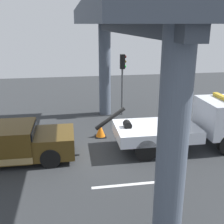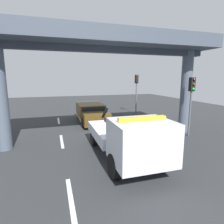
{
  "view_description": "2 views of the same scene",
  "coord_description": "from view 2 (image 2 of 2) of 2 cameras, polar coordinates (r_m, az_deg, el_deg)",
  "views": [
    {
      "loc": [
        -1.99,
        -11.66,
        5.75
      ],
      "look_at": [
        0.08,
        0.92,
        1.69
      ],
      "focal_mm": 44.37,
      "sensor_mm": 36.0,
      "label": 1
    },
    {
      "loc": [
        11.65,
        -3.22,
        3.91
      ],
      "look_at": [
        0.24,
        0.4,
        1.73
      ],
      "focal_mm": 30.02,
      "sensor_mm": 36.0,
      "label": 2
    }
  ],
  "objects": [
    {
      "name": "lane_stripe_west",
      "position": [
        18.08,
        -15.96,
        -2.55
      ],
      "size": [
        2.6,
        0.16,
        0.01
      ],
      "primitive_type": "cube",
      "color": "silver",
      "rests_on": "ground"
    },
    {
      "name": "traffic_light_far",
      "position": [
        13.38,
        23.05,
        5.14
      ],
      "size": [
        0.39,
        0.32,
        3.95
      ],
      "color": "#515456",
      "rests_on": "ground"
    },
    {
      "name": "lane_stripe_mid",
      "position": [
        12.29,
        -15.05,
        -8.57
      ],
      "size": [
        2.6,
        0.16,
        0.01
      ],
      "primitive_type": "cube",
      "color": "silver",
      "rests_on": "ground"
    },
    {
      "name": "traffic_cone_orange",
      "position": [
        13.56,
        5.53,
        -5.03
      ],
      "size": [
        0.58,
        0.58,
        0.69
      ],
      "color": "orange",
      "rests_on": "ground"
    },
    {
      "name": "overpass_structure",
      "position": [
        11.8,
        -1.65,
        18.99
      ],
      "size": [
        3.6,
        13.79,
        6.56
      ],
      "color": "#4C5666",
      "rests_on": "ground"
    },
    {
      "name": "lane_stripe_east",
      "position": [
        6.88,
        -12.41,
        -24.55
      ],
      "size": [
        2.6,
        0.16,
        0.01
      ],
      "primitive_type": "cube",
      "color": "silver",
      "rests_on": "ground"
    },
    {
      "name": "towed_van_green",
      "position": [
        16.94,
        -6.32,
        -0.38
      ],
      "size": [
        5.22,
        2.26,
        1.58
      ],
      "color": "#4C3814",
      "rests_on": "ground"
    },
    {
      "name": "ground_plane",
      "position": [
        12.72,
        -2.05,
        -7.82
      ],
      "size": [
        60.0,
        40.0,
        0.1
      ],
      "primitive_type": "cube",
      "color": "#2D3033"
    },
    {
      "name": "tow_truck_white",
      "position": [
        8.75,
        4.9,
        -7.74
      ],
      "size": [
        7.26,
        2.48,
        2.46
      ],
      "color": "silver",
      "rests_on": "ground"
    },
    {
      "name": "traffic_light_near",
      "position": [
        20.57,
        7.48,
        7.98
      ],
      "size": [
        0.39,
        0.32,
        4.24
      ],
      "color": "#515456",
      "rests_on": "ground"
    }
  ]
}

